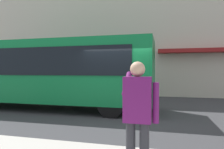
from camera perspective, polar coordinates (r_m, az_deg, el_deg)
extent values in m
plane|color=#38383A|center=(7.98, 2.22, -11.42)|extent=(60.00, 60.00, 0.00)
cube|color=beige|center=(15.14, 7.72, 17.39)|extent=(28.00, 0.80, 12.00)
cube|color=maroon|center=(14.03, 21.86, 6.15)|extent=(4.40, 1.10, 0.24)
cube|color=#0F7238|center=(9.62, -16.22, 0.85)|extent=(9.00, 2.50, 2.60)
cube|color=black|center=(8.56, -20.48, 3.49)|extent=(7.60, 0.06, 1.10)
cylinder|color=black|center=(12.31, -25.77, -4.79)|extent=(1.00, 0.28, 1.00)
cylinder|color=black|center=(9.67, 2.92, -6.24)|extent=(1.00, 0.28, 1.00)
cylinder|color=black|center=(7.55, -0.31, -8.28)|extent=(1.00, 0.28, 1.00)
cylinder|color=#2D2D33|center=(3.20, 5.24, -20.11)|extent=(0.14, 0.14, 0.82)
cube|color=#6B1960|center=(3.00, 7.16, -6.92)|extent=(0.40, 0.24, 0.66)
sphere|color=#D8A884|center=(2.98, 7.17, 1.51)|extent=(0.22, 0.22, 0.22)
cylinder|color=#6B1960|center=(2.99, 12.15, -7.74)|extent=(0.09, 0.09, 0.58)
cylinder|color=#6B1960|center=(3.17, 4.27, -2.51)|extent=(0.09, 0.48, 0.37)
cube|color=black|center=(3.29, 6.06, 1.11)|extent=(0.07, 0.01, 0.14)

